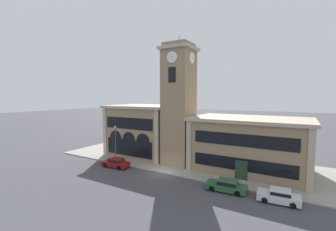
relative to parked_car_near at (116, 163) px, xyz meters
name	(u,v)px	position (x,y,z in m)	size (l,w,h in m)	color
ground_plane	(161,173)	(7.43, 1.17, -0.71)	(300.00, 300.00, 0.00)	#424247
sidewalk_kerb	(185,160)	(7.43, 8.38, -0.64)	(43.76, 14.43, 0.15)	gray
clock_tower	(179,105)	(7.44, 6.24, 8.69)	(4.93, 4.93, 19.91)	#937A5B
town_hall_left_wing	(145,130)	(-0.91, 8.83, 3.84)	(12.55, 10.17, 9.07)	#937A5B
town_hall_right_wing	(249,144)	(17.58, 8.84, 3.15)	(16.17, 10.17, 7.67)	#937A5B
parked_car_near	(116,163)	(0.00, 0.00, 0.00)	(4.38, 2.02, 1.35)	maroon
parked_car_mid	(227,185)	(16.89, 0.00, -0.03)	(4.59, 2.15, 1.31)	#285633
parked_car_far	(279,196)	(22.23, 0.00, -0.01)	(4.12, 2.11, 1.35)	silver
street_lamp	(115,138)	(-1.57, 1.64, 3.28)	(0.36, 0.36, 5.87)	#4C4C51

